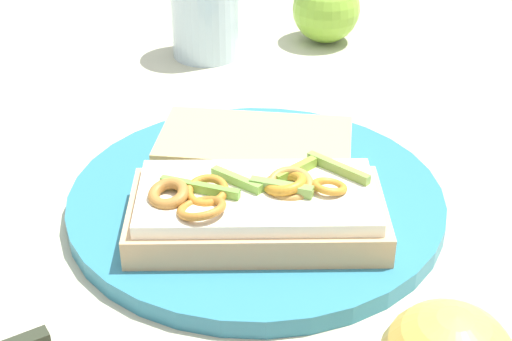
{
  "coord_description": "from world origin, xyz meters",
  "views": [
    {
      "loc": [
        -0.46,
        -0.17,
        0.34
      ],
      "look_at": [
        0.0,
        0.0,
        0.03
      ],
      "focal_mm": 53.73,
      "sensor_mm": 36.0,
      "label": 1
    }
  ],
  "objects_px": {
    "sandwich": "(256,209)",
    "apple_2": "(326,9)",
    "drinking_glass": "(206,13)",
    "bread_slice_side": "(255,149)",
    "plate": "(256,200)"
  },
  "relations": [
    {
      "from": "bread_slice_side",
      "to": "apple_2",
      "type": "relative_size",
      "value": 2.0
    },
    {
      "from": "plate",
      "to": "bread_slice_side",
      "type": "bearing_deg",
      "value": 20.93
    },
    {
      "from": "apple_2",
      "to": "sandwich",
      "type": "bearing_deg",
      "value": -171.47
    },
    {
      "from": "plate",
      "to": "sandwich",
      "type": "relative_size",
      "value": 1.42
    },
    {
      "from": "bread_slice_side",
      "to": "drinking_glass",
      "type": "height_order",
      "value": "drinking_glass"
    },
    {
      "from": "plate",
      "to": "apple_2",
      "type": "relative_size",
      "value": 3.75
    },
    {
      "from": "plate",
      "to": "apple_2",
      "type": "height_order",
      "value": "apple_2"
    },
    {
      "from": "sandwich",
      "to": "bread_slice_side",
      "type": "height_order",
      "value": "sandwich"
    },
    {
      "from": "sandwich",
      "to": "apple_2",
      "type": "relative_size",
      "value": 2.64
    },
    {
      "from": "apple_2",
      "to": "drinking_glass",
      "type": "xyz_separation_m",
      "value": [
        -0.08,
        0.11,
        0.01
      ]
    },
    {
      "from": "plate",
      "to": "bread_slice_side",
      "type": "relative_size",
      "value": 1.88
    },
    {
      "from": "sandwich",
      "to": "apple_2",
      "type": "xyz_separation_m",
      "value": [
        0.39,
        0.06,
        0.01
      ]
    },
    {
      "from": "bread_slice_side",
      "to": "sandwich",
      "type": "bearing_deg",
      "value": 97.75
    },
    {
      "from": "plate",
      "to": "apple_2",
      "type": "bearing_deg",
      "value": 6.99
    },
    {
      "from": "sandwich",
      "to": "apple_2",
      "type": "distance_m",
      "value": 0.4
    }
  ]
}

